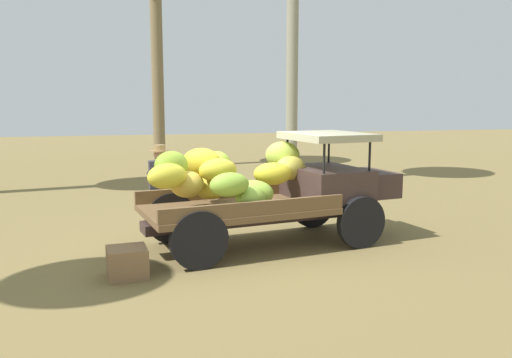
# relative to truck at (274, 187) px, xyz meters

# --- Properties ---
(ground_plane) EXTENTS (60.00, 60.00, 0.00)m
(ground_plane) POSITION_rel_truck_xyz_m (-0.67, 0.14, -0.99)
(ground_plane) COLOR olive
(truck) EXTENTS (4.62, 2.36, 1.87)m
(truck) POSITION_rel_truck_xyz_m (0.00, 0.00, 0.00)
(truck) COLOR #3E2D29
(truck) RESTS_ON ground
(farmer) EXTENTS (0.53, 0.47, 1.64)m
(farmer) POSITION_rel_truck_xyz_m (-1.82, 1.09, -0.05)
(farmer) COLOR #AFAAA1
(farmer) RESTS_ON ground
(wooden_crate) EXTENTS (0.59, 0.57, 0.42)m
(wooden_crate) POSITION_rel_truck_xyz_m (-2.44, -1.20, -0.77)
(wooden_crate) COLOR olive
(wooden_crate) RESTS_ON ground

